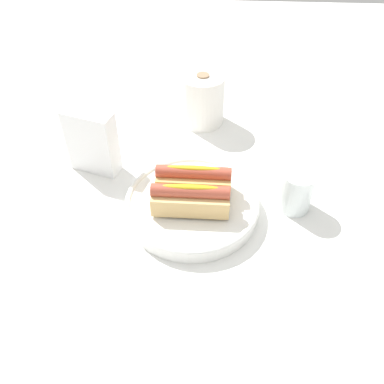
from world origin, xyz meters
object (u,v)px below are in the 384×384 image
hotdog_front (190,199)px  hotdog_back (194,180)px  water_glass (296,193)px  paper_towel_roll (202,99)px  napkin_box (92,142)px  serving_bowl (192,205)px

hotdog_front → hotdog_back: same height
water_glass → paper_towel_roll: (-0.20, 0.30, 0.03)m
paper_towel_roll → napkin_box: bearing=-138.8°
water_glass → paper_towel_roll: 0.37m
hotdog_front → paper_towel_roll: 0.36m
paper_towel_roll → napkin_box: size_ratio=0.89×
hotdog_front → hotdog_back: bearing=86.8°
paper_towel_roll → napkin_box: (-0.23, -0.20, 0.01)m
paper_towel_roll → serving_bowl: bearing=-91.3°
hotdog_back → paper_towel_roll: (0.01, 0.30, 0.00)m
hotdog_back → hotdog_front: bearing=-93.2°
serving_bowl → napkin_box: size_ratio=1.83×
napkin_box → hotdog_back: bearing=-5.9°
water_glass → napkin_box: size_ratio=0.60×
hotdog_front → paper_towel_roll: size_ratio=1.12×
hotdog_front → hotdog_back: size_ratio=1.00×
serving_bowl → paper_towel_roll: 0.33m
water_glass → hotdog_front: bearing=-165.8°
water_glass → paper_towel_roll: size_ratio=0.67×
water_glass → napkin_box: 0.45m
serving_bowl → hotdog_back: size_ratio=1.82×
water_glass → napkin_box: napkin_box is taller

